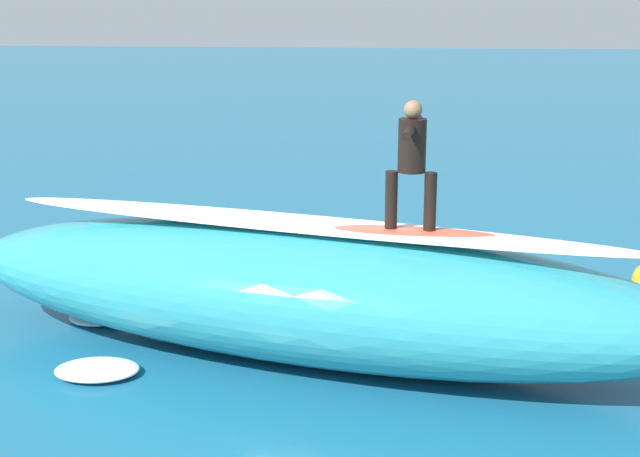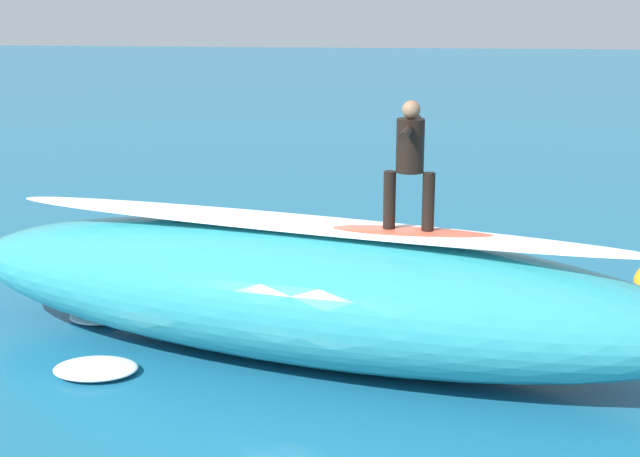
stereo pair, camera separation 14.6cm
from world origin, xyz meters
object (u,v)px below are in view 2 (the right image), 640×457
(surfboard_riding, at_px, (408,233))
(surfer_paddling, at_px, (253,265))
(surfboard_paddling, at_px, (257,272))
(surfer_riding, at_px, (410,155))

(surfboard_riding, relative_size, surfer_paddling, 1.45)
(surfboard_paddling, xyz_separation_m, surfer_paddling, (0.04, 0.11, 0.15))
(surfer_riding, height_order, surfboard_paddling, surfer_riding)
(surfboard_paddling, distance_m, surfer_paddling, 0.20)
(surfboard_riding, height_order, surfer_riding, surfer_riding)
(surfer_riding, bearing_deg, surfboard_riding, -173.62)
(surfer_riding, height_order, surfer_paddling, surfer_riding)
(surfer_riding, xyz_separation_m, surfboard_paddling, (2.49, -3.64, -2.67))
(surfer_riding, bearing_deg, surfer_paddling, -47.98)
(surfer_riding, distance_m, surfboard_paddling, 5.15)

